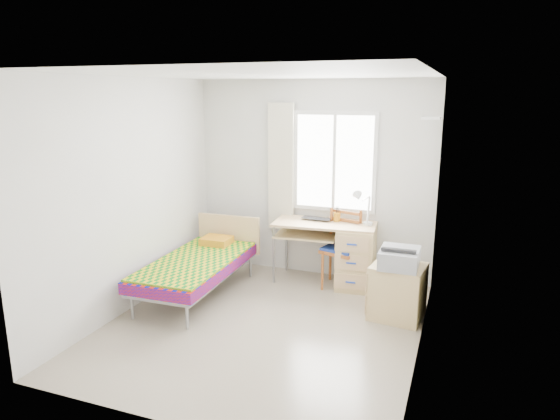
# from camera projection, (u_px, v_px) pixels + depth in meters

# --- Properties ---
(floor) EXTENTS (3.50, 3.50, 0.00)m
(floor) POSITION_uv_depth(u_px,v_px,m) (263.00, 325.00, 5.33)
(floor) COLOR #BCAD93
(floor) RESTS_ON ground
(ceiling) EXTENTS (3.50, 3.50, 0.00)m
(ceiling) POSITION_uv_depth(u_px,v_px,m) (261.00, 74.00, 4.73)
(ceiling) COLOR white
(ceiling) RESTS_ON wall_back
(wall_back) EXTENTS (3.20, 0.00, 3.20)m
(wall_back) POSITION_uv_depth(u_px,v_px,m) (312.00, 179.00, 6.63)
(wall_back) COLOR silver
(wall_back) RESTS_ON ground
(wall_left) EXTENTS (0.00, 3.50, 3.50)m
(wall_left) POSITION_uv_depth(u_px,v_px,m) (130.00, 196.00, 5.58)
(wall_left) COLOR silver
(wall_left) RESTS_ON ground
(wall_right) EXTENTS (0.00, 3.50, 3.50)m
(wall_right) POSITION_uv_depth(u_px,v_px,m) (426.00, 221.00, 4.49)
(wall_right) COLOR silver
(wall_right) RESTS_ON ground
(window) EXTENTS (1.10, 0.04, 1.30)m
(window) POSITION_uv_depth(u_px,v_px,m) (334.00, 162.00, 6.45)
(window) COLOR white
(window) RESTS_ON wall_back
(curtain) EXTENTS (0.35, 0.05, 1.70)m
(curtain) POSITION_uv_depth(u_px,v_px,m) (281.00, 167.00, 6.67)
(curtain) COLOR beige
(curtain) RESTS_ON wall_back
(floating_shelf) EXTENTS (0.20, 0.32, 0.03)m
(floating_shelf) POSITION_uv_depth(u_px,v_px,m) (431.00, 118.00, 5.61)
(floating_shelf) COLOR white
(floating_shelf) RESTS_ON wall_right
(bed) EXTENTS (0.91, 1.88, 0.81)m
(bed) POSITION_uv_depth(u_px,v_px,m) (199.00, 263.00, 6.09)
(bed) COLOR gray
(bed) RESTS_ON floor
(desk) EXTENTS (1.34, 0.70, 0.81)m
(desk) POSITION_uv_depth(u_px,v_px,m) (351.00, 253.00, 6.34)
(desk) COLOR tan
(desk) RESTS_ON floor
(chair) EXTENTS (0.52, 0.52, 0.99)m
(chair) POSITION_uv_depth(u_px,v_px,m) (343.00, 244.00, 6.32)
(chair) COLOR brown
(chair) RESTS_ON floor
(cabinet) EXTENTS (0.62, 0.56, 0.60)m
(cabinet) POSITION_uv_depth(u_px,v_px,m) (397.00, 291.00, 5.46)
(cabinet) COLOR tan
(cabinet) RESTS_ON floor
(printer) EXTENTS (0.41, 0.47, 0.20)m
(printer) POSITION_uv_depth(u_px,v_px,m) (399.00, 257.00, 5.34)
(printer) COLOR #A1A3A8
(printer) RESTS_ON cabinet
(laptop) EXTENTS (0.40, 0.27, 0.03)m
(laptop) POSITION_uv_depth(u_px,v_px,m) (315.00, 220.00, 6.44)
(laptop) COLOR black
(laptop) RESTS_ON desk
(pen_cup) EXTENTS (0.11, 0.11, 0.11)m
(pen_cup) POSITION_uv_depth(u_px,v_px,m) (337.00, 217.00, 6.42)
(pen_cup) COLOR orange
(pen_cup) RESTS_ON desk
(task_lamp) EXTENTS (0.24, 0.34, 0.46)m
(task_lamp) POSITION_uv_depth(u_px,v_px,m) (362.00, 204.00, 6.10)
(task_lamp) COLOR white
(task_lamp) RESTS_ON desk
(book) EXTENTS (0.28, 0.30, 0.02)m
(book) POSITION_uv_depth(u_px,v_px,m) (310.00, 236.00, 6.53)
(book) COLOR gray
(book) RESTS_ON desk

